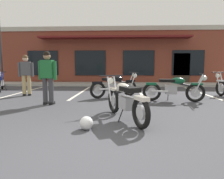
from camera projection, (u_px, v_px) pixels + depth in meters
ground_plane at (105, 106)px, 6.02m from camera, size 80.00×80.00×0.00m
sidewalk_kerb at (114, 84)px, 12.88m from camera, size 22.00×1.80×0.14m
brick_storefront_building at (116, 57)px, 16.38m from camera, size 16.66×6.42×3.93m
painted_stall_lines at (111, 92)px, 9.32m from camera, size 13.91×4.80×0.01m
motorcycle_foreground_classic at (125, 99)px, 4.49m from camera, size 1.12×1.99×0.98m
motorcycle_black_cruiser at (174, 88)px, 6.82m from camera, size 2.10×0.73×0.98m
motorcycle_silver_naked at (0, 80)px, 9.69m from camera, size 1.24×1.93×0.98m
motorcycle_blue_standard at (115, 85)px, 7.81m from camera, size 1.87×1.34×0.98m
person_in_black_shirt at (48, 75)px, 6.21m from camera, size 0.61×0.31×1.68m
person_in_shorts_foreground at (26, 73)px, 8.16m from camera, size 0.60×0.36×1.68m
helmet_on_pavement at (86, 123)px, 3.79m from camera, size 0.26×0.26×0.26m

